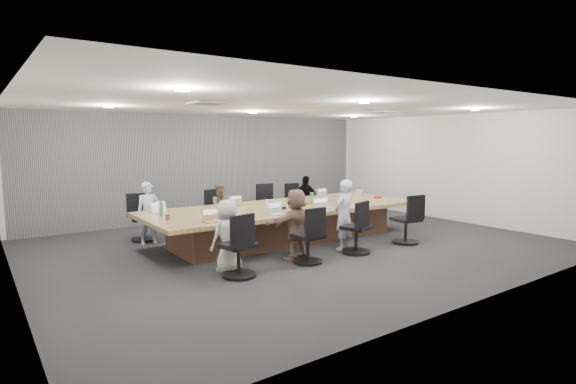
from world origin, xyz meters
TOP-DOWN VIEW (x-y plane):
  - floor at (0.00, 0.00)m, footprint 10.00×8.00m
  - ceiling at (0.00, 0.00)m, footprint 10.00×8.00m
  - wall_back at (0.00, 4.00)m, footprint 10.00×0.00m
  - wall_front at (0.00, -4.00)m, footprint 10.00×0.00m
  - wall_left at (-5.00, 0.00)m, footprint 0.00×8.00m
  - wall_right at (5.00, 0.00)m, footprint 0.00×8.00m
  - curtain at (0.00, 3.92)m, footprint 9.80×0.04m
  - conference_table at (0.00, 0.50)m, footprint 6.00×2.20m
  - chair_0 at (-2.50, 2.20)m, footprint 0.66×0.66m
  - chair_1 at (-0.83, 2.20)m, footprint 0.59×0.59m
  - chair_2 at (0.73, 2.20)m, footprint 0.66×0.66m
  - chair_3 at (1.58, 2.20)m, footprint 0.55×0.55m
  - chair_4 at (-2.09, -1.20)m, footprint 0.67×0.67m
  - chair_5 at (-0.71, -1.20)m, footprint 0.57×0.57m
  - chair_6 at (0.45, -1.20)m, footprint 0.70×0.70m
  - chair_7 at (1.87, -1.20)m, footprint 0.63×0.63m
  - person_0 at (-2.50, 1.85)m, footprint 0.50×0.36m
  - laptop_0 at (-2.50, 1.30)m, footprint 0.34×0.27m
  - person_1 at (-0.83, 1.85)m, footprint 0.60×0.48m
  - laptop_1 at (-0.83, 1.30)m, footprint 0.38×0.30m
  - person_3 at (1.58, 1.85)m, footprint 0.77×0.47m
  - laptop_3 at (1.58, 1.30)m, footprint 0.36×0.27m
  - person_4 at (-2.09, -0.85)m, footprint 0.63×0.45m
  - laptop_4 at (-2.09, -0.30)m, footprint 0.35×0.26m
  - person_5 at (-0.71, -0.85)m, footprint 1.22×0.48m
  - laptop_5 at (-0.71, -0.30)m, footprint 0.34×0.25m
  - person_6 at (0.45, -0.85)m, footprint 0.57×0.44m
  - laptop_6 at (0.45, -0.30)m, footprint 0.35×0.25m
  - bottle_green_left at (-2.59, 0.81)m, footprint 0.09×0.09m
  - bottle_green_right at (0.65, 0.40)m, footprint 0.09×0.09m
  - bottle_clear at (-1.53, 0.45)m, footprint 0.09×0.09m
  - cup_white_far at (-0.13, 1.03)m, footprint 0.09×0.09m
  - cup_white_near at (1.27, 0.64)m, footprint 0.08×0.08m
  - mug_brown at (-2.65, 0.34)m, footprint 0.10×0.10m
  - mic_left at (-0.68, -0.06)m, footprint 0.15×0.12m
  - mic_right at (0.16, 0.30)m, footprint 0.15×0.12m
  - stapler at (-0.32, 0.14)m, footprint 0.15×0.04m
  - canvas_bag at (2.46, 0.78)m, footprint 0.33×0.31m
  - snack_packet at (2.61, 0.30)m, footprint 0.19×0.17m

SIDE VIEW (x-z plane):
  - floor at x=0.00m, z-range 0.00..0.00m
  - chair_1 at x=-0.83m, z-range 0.00..0.75m
  - chair_3 at x=1.58m, z-range 0.00..0.77m
  - chair_5 at x=-0.71m, z-range 0.00..0.80m
  - conference_table at x=0.00m, z-range 0.03..0.77m
  - chair_0 at x=-2.50m, z-range 0.00..0.80m
  - chair_6 at x=0.45m, z-range 0.00..0.83m
  - chair_4 at x=-2.09m, z-range 0.00..0.84m
  - chair_2 at x=0.73m, z-range 0.00..0.85m
  - chair_7 at x=1.87m, z-range 0.00..0.85m
  - person_1 at x=-0.83m, z-range 0.00..1.18m
  - person_4 at x=-2.09m, z-range 0.00..1.19m
  - person_3 at x=1.58m, z-range 0.00..1.22m
  - person_5 at x=-0.71m, z-range 0.00..1.28m
  - person_0 at x=-2.50m, z-range 0.00..1.29m
  - person_6 at x=0.45m, z-range 0.00..1.38m
  - laptop_0 at x=-2.50m, z-range 0.74..0.76m
  - laptop_1 at x=-0.83m, z-range 0.74..0.76m
  - laptop_3 at x=1.58m, z-range 0.74..0.76m
  - laptop_4 at x=-2.09m, z-range 0.74..0.76m
  - laptop_5 at x=-0.71m, z-range 0.74..0.76m
  - laptop_6 at x=0.45m, z-range 0.74..0.76m
  - mic_right at x=0.16m, z-range 0.74..0.77m
  - mic_left at x=-0.68m, z-range 0.74..0.77m
  - snack_packet at x=2.61m, z-range 0.74..0.78m
  - stapler at x=-0.32m, z-range 0.74..0.79m
  - cup_white_far at x=-0.13m, z-range 0.74..0.83m
  - cup_white_near at x=1.27m, z-range 0.74..0.83m
  - mug_brown at x=-2.65m, z-range 0.74..0.84m
  - canvas_bag at x=2.46m, z-range 0.74..0.89m
  - bottle_clear at x=-1.53m, z-range 0.74..0.98m
  - bottle_green_right at x=0.65m, z-range 0.74..1.00m
  - bottle_green_left at x=-2.59m, z-range 0.74..1.00m
  - wall_back at x=0.00m, z-range 0.00..2.80m
  - wall_front at x=0.00m, z-range 0.00..2.80m
  - wall_left at x=-5.00m, z-range 0.00..2.80m
  - wall_right at x=5.00m, z-range 0.00..2.80m
  - curtain at x=0.00m, z-range 0.00..2.80m
  - ceiling at x=0.00m, z-range 2.80..2.80m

